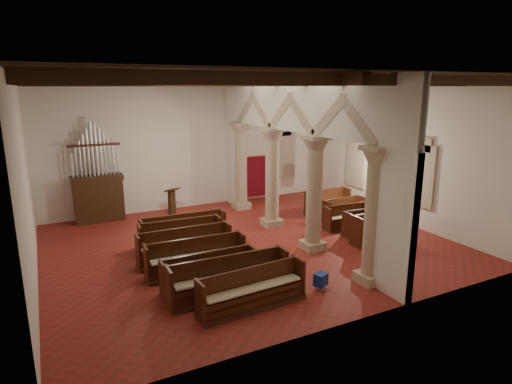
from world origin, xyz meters
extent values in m
plane|color=maroon|center=(0.00, 0.00, 0.00)|extent=(14.00, 14.00, 0.00)
plane|color=black|center=(0.00, 0.00, 6.00)|extent=(14.00, 14.00, 0.00)
cube|color=white|center=(0.00, 6.00, 3.00)|extent=(14.00, 0.02, 6.00)
cube|color=white|center=(0.00, -6.00, 3.00)|extent=(14.00, 0.02, 6.00)
cube|color=white|center=(-7.00, 0.00, 3.00)|extent=(0.02, 12.00, 6.00)
cube|color=white|center=(7.00, 0.00, 3.00)|extent=(0.02, 12.00, 6.00)
cube|color=#C1AD8F|center=(1.80, -4.50, 0.15)|extent=(0.75, 0.75, 0.30)
cylinder|color=#C1AD8F|center=(1.80, -4.50, 1.95)|extent=(0.56, 0.56, 3.30)
cube|color=#C1AD8F|center=(1.80, -1.50, 0.15)|extent=(0.75, 0.75, 0.30)
cylinder|color=#C1AD8F|center=(1.80, -1.50, 1.95)|extent=(0.56, 0.56, 3.30)
cube|color=#C1AD8F|center=(1.80, 1.50, 0.15)|extent=(0.75, 0.75, 0.30)
cylinder|color=#C1AD8F|center=(1.80, 1.50, 1.95)|extent=(0.56, 0.56, 3.30)
cube|color=#C1AD8F|center=(1.80, 4.50, 0.15)|extent=(0.75, 0.75, 0.30)
cylinder|color=#C1AD8F|center=(1.80, 4.50, 1.95)|extent=(0.56, 0.56, 3.30)
cube|color=white|center=(1.80, 0.00, 5.04)|extent=(0.25, 11.90, 1.93)
cube|color=#35775A|center=(6.98, -1.50, 2.20)|extent=(0.03, 1.00, 2.20)
cube|color=#35775A|center=(6.98, 2.50, 2.20)|extent=(0.03, 1.00, 2.20)
cube|color=#35775A|center=(5.00, 5.98, 2.20)|extent=(1.00, 0.03, 2.20)
cube|color=#3D2613|center=(-4.50, 5.50, 0.90)|extent=(2.00, 0.80, 1.80)
cube|color=#3D2613|center=(-4.50, 5.50, 1.90)|extent=(2.10, 0.85, 0.20)
cube|color=#322310|center=(-1.57, 4.53, 0.06)|extent=(0.62, 0.62, 0.11)
cube|color=#322310|center=(-1.57, 4.53, 0.62)|extent=(0.30, 0.30, 1.23)
cube|color=#322310|center=(-1.57, 4.44, 1.29)|extent=(0.66, 0.57, 0.22)
cube|color=maroon|center=(3.50, 5.92, 1.15)|extent=(1.60, 0.06, 2.10)
cylinder|color=gold|center=(3.50, 5.90, 2.25)|extent=(1.80, 0.04, 0.04)
cone|color=#3D2613|center=(5.38, 3.73, 0.05)|extent=(0.33, 0.33, 0.11)
cylinder|color=gold|center=(5.38, 3.73, 1.09)|extent=(0.04, 0.04, 2.18)
cylinder|color=gold|center=(5.38, 3.73, 2.09)|extent=(0.24, 0.61, 0.03)
cube|color=navy|center=(5.38, 3.71, 1.63)|extent=(0.48, 0.18, 0.77)
cube|color=navy|center=(0.25, -4.18, 0.28)|extent=(0.45, 0.42, 0.37)
cube|color=#153B95|center=(-1.68, -2.83, 0.27)|extent=(0.34, 0.28, 0.34)
cube|color=navy|center=(-1.43, -0.97, 0.25)|extent=(0.34, 0.29, 0.30)
cylinder|color=white|center=(-1.82, -4.11, 0.16)|extent=(1.14, 0.30, 0.11)
cylinder|color=white|center=(-2.34, -2.78, 0.16)|extent=(0.94, 0.27, 0.09)
cube|color=#3D2613|center=(-1.97, -4.25, 0.05)|extent=(3.04, 0.89, 0.10)
cube|color=#41220E|center=(-1.97, -4.30, 0.33)|extent=(2.88, 0.58, 0.45)
cube|color=#41220E|center=(-1.97, -4.07, 0.58)|extent=(2.85, 0.25, 0.96)
cube|color=#41220E|center=(-3.43, -4.23, 0.58)|extent=(0.11, 0.61, 0.96)
cube|color=#41220E|center=(-0.50, -4.23, 0.58)|extent=(0.11, 0.61, 0.96)
cube|color=#FEF3BC|center=(-1.97, -4.30, 0.58)|extent=(2.76, 0.53, 0.05)
cube|color=#3D2613|center=(-2.27, -3.42, 0.05)|extent=(3.41, 0.85, 0.11)
cube|color=#46190F|center=(-2.27, -3.47, 0.35)|extent=(3.25, 0.52, 0.49)
cube|color=#46190F|center=(-2.27, -3.22, 0.62)|extent=(3.24, 0.17, 1.03)
cube|color=#46190F|center=(-3.93, -3.39, 0.62)|extent=(0.09, 0.65, 1.03)
cube|color=#46190F|center=(-0.61, -3.39, 0.62)|extent=(0.09, 0.65, 1.03)
cube|color=#FEF3BC|center=(-2.27, -3.47, 0.62)|extent=(3.12, 0.48, 0.05)
cube|color=#3D2613|center=(-2.57, -2.68, 0.05)|extent=(2.78, 0.73, 0.10)
cube|color=#40280D|center=(-2.57, -2.73, 0.32)|extent=(2.63, 0.43, 0.44)
cube|color=#40280D|center=(-2.57, -2.51, 0.57)|extent=(2.62, 0.10, 0.94)
cube|color=#40280D|center=(-3.92, -2.66, 0.57)|extent=(0.08, 0.59, 0.94)
cube|color=#40280D|center=(-1.22, -2.66, 0.57)|extent=(0.08, 0.59, 0.94)
cube|color=#FEF3BC|center=(-2.57, -2.73, 0.57)|extent=(2.52, 0.39, 0.05)
cube|color=#3D2613|center=(-2.57, -1.55, 0.05)|extent=(3.12, 0.87, 0.11)
cube|color=#4B1C10|center=(-2.57, -1.60, 0.34)|extent=(2.95, 0.55, 0.47)
cube|color=#4B1C10|center=(-2.57, -1.36, 0.60)|extent=(2.94, 0.20, 1.00)
cube|color=#4B1C10|center=(-4.08, -1.53, 0.60)|extent=(0.10, 0.63, 1.00)
cube|color=#4B1C10|center=(-1.06, -1.53, 0.60)|extent=(0.10, 0.63, 1.00)
cube|color=#FEF3BC|center=(-2.57, -1.60, 0.60)|extent=(2.83, 0.50, 0.05)
cube|color=#3D2613|center=(-2.59, -0.49, 0.05)|extent=(3.11, 0.81, 0.11)
cube|color=#4B2B10|center=(-2.59, -0.54, 0.35)|extent=(2.96, 0.49, 0.48)
cube|color=#4B2B10|center=(-2.59, -0.30, 0.61)|extent=(2.95, 0.14, 1.02)
cube|color=#4B2B10|center=(-4.10, -0.47, 0.61)|extent=(0.09, 0.64, 1.02)
cube|color=#4B2B10|center=(-1.07, -0.47, 0.61)|extent=(0.09, 0.64, 1.02)
cube|color=#FEF3BC|center=(-2.59, -0.54, 0.61)|extent=(2.84, 0.44, 0.05)
cube|color=#3D2613|center=(-2.44, 0.45, 0.05)|extent=(2.91, 0.92, 0.11)
cube|color=#40220D|center=(-2.44, 0.40, 0.35)|extent=(2.74, 0.59, 0.48)
cube|color=#40220D|center=(-2.44, 0.65, 0.62)|extent=(2.71, 0.24, 1.02)
cube|color=#40220D|center=(-3.83, 0.47, 0.62)|extent=(0.11, 0.65, 1.02)
cube|color=#40220D|center=(-1.04, 0.47, 0.62)|extent=(0.11, 0.65, 1.02)
cube|color=#FEF3BC|center=(-2.44, 0.40, 0.62)|extent=(2.63, 0.55, 0.05)
cube|color=#3D2613|center=(-2.13, 1.10, 0.05)|extent=(3.14, 0.85, 0.11)
cube|color=#41250E|center=(-2.13, 1.04, 0.35)|extent=(2.98, 0.53, 0.48)
cube|color=#41250E|center=(-2.13, 1.29, 0.61)|extent=(2.97, 0.18, 1.01)
cube|color=#41250E|center=(-3.66, 1.12, 0.61)|extent=(0.10, 0.64, 1.01)
cube|color=#41250E|center=(-0.61, 1.12, 0.61)|extent=(0.10, 0.64, 1.01)
cube|color=#FEF3BC|center=(-2.13, 1.04, 0.61)|extent=(2.86, 0.48, 0.05)
cube|color=#3D2613|center=(4.36, -2.06, 0.05)|extent=(2.16, 0.77, 0.11)
cube|color=#4E2510|center=(4.36, -2.11, 0.36)|extent=(2.01, 0.44, 0.49)
cube|color=#4E2510|center=(4.36, -1.86, 0.63)|extent=(2.01, 0.08, 1.04)
cube|color=#4E2510|center=(3.31, -2.04, 0.63)|extent=(0.08, 0.66, 1.04)
cube|color=#4E2510|center=(5.40, -2.04, 0.63)|extent=(0.08, 0.66, 1.04)
cube|color=#FEF3BC|center=(4.36, -2.11, 0.63)|extent=(1.93, 0.39, 0.05)
cube|color=#3D2613|center=(4.55, -1.19, 0.05)|extent=(1.97, 0.71, 0.10)
cube|color=#4A210F|center=(4.55, -1.24, 0.32)|extent=(1.82, 0.42, 0.44)
cube|color=#4A210F|center=(4.55, -1.01, 0.56)|extent=(1.81, 0.09, 0.93)
cube|color=#4A210F|center=(3.60, -1.17, 0.56)|extent=(0.08, 0.59, 0.93)
cube|color=#4A210F|center=(5.49, -1.17, 0.56)|extent=(0.08, 0.59, 0.93)
cube|color=#FEF3BC|center=(4.55, -1.24, 0.56)|extent=(1.74, 0.38, 0.05)
cube|color=#3D2613|center=(4.35, -0.22, 0.05)|extent=(1.97, 0.78, 0.09)
cube|color=#431D0E|center=(4.35, -0.26, 0.31)|extent=(1.81, 0.48, 0.43)
cube|color=#431D0E|center=(4.35, -0.04, 0.55)|extent=(1.79, 0.17, 0.90)
cube|color=#431D0E|center=(3.42, -0.20, 0.55)|extent=(0.10, 0.57, 0.90)
cube|color=#431D0E|center=(5.29, -0.20, 0.55)|extent=(0.10, 0.57, 0.90)
cube|color=#FEF3BC|center=(4.35, -0.26, 0.55)|extent=(1.73, 0.44, 0.05)
cube|color=#3D2613|center=(4.92, 0.71, 0.05)|extent=(2.00, 0.76, 0.09)
cube|color=#4E2310|center=(4.92, 0.67, 0.31)|extent=(1.83, 0.47, 0.42)
cube|color=#4E2310|center=(4.92, 0.88, 0.54)|extent=(1.82, 0.16, 0.89)
cube|color=#4E2310|center=(3.97, 0.73, 0.54)|extent=(0.10, 0.57, 0.89)
cube|color=#4E2310|center=(5.87, 0.73, 0.54)|extent=(0.10, 0.57, 0.89)
cube|color=#FEF3BC|center=(4.92, 0.67, 0.54)|extent=(1.76, 0.43, 0.05)
cube|color=#3D2613|center=(4.89, 1.81, 0.05)|extent=(2.17, 0.81, 0.11)
cube|color=#471A0F|center=(4.89, 1.76, 0.35)|extent=(2.01, 0.49, 0.49)
cube|color=#471A0F|center=(4.89, 2.00, 0.62)|extent=(2.00, 0.13, 1.03)
cube|color=#471A0F|center=(3.85, 1.83, 0.62)|extent=(0.09, 0.65, 1.03)
cube|color=#471A0F|center=(5.93, 1.83, 0.62)|extent=(0.09, 0.65, 1.03)
cube|color=#FEF3BC|center=(4.89, 1.76, 0.62)|extent=(1.93, 0.44, 0.05)
camera|label=1|loc=(-6.53, -13.39, 5.62)|focal=30.00mm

